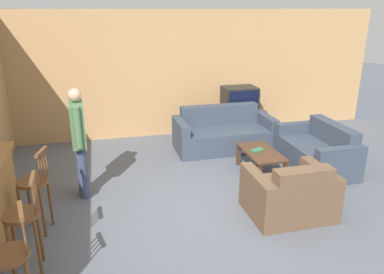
{
  "coord_description": "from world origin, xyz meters",
  "views": [
    {
      "loc": [
        -1.41,
        -4.09,
        2.64
      ],
      "look_at": [
        -0.15,
        0.87,
        0.85
      ],
      "focal_mm": 35.0,
      "sensor_mm": 36.0,
      "label": 1
    }
  ],
  "objects_px": {
    "person_by_window": "(79,138)",
    "couch_far": "(223,134)",
    "armchair_near": "(290,195)",
    "coffee_table": "(261,155)",
    "table_lamp": "(256,92)",
    "tv": "(239,99)",
    "book_on_table": "(257,150)",
    "bar_chair_mid": "(24,223)",
    "tv_unit": "(238,122)",
    "bar_chair_near": "(11,264)",
    "bar_chair_far": "(35,189)",
    "loveseat_right": "(318,152)"
  },
  "relations": [
    {
      "from": "tv_unit",
      "to": "couch_far",
      "type": "bearing_deg",
      "value": -128.13
    },
    {
      "from": "person_by_window",
      "to": "coffee_table",
      "type": "bearing_deg",
      "value": 0.91
    },
    {
      "from": "loveseat_right",
      "to": "table_lamp",
      "type": "height_order",
      "value": "table_lamp"
    },
    {
      "from": "bar_chair_far",
      "to": "table_lamp",
      "type": "relative_size",
      "value": 2.14
    },
    {
      "from": "table_lamp",
      "to": "bar_chair_mid",
      "type": "bearing_deg",
      "value": -137.87
    },
    {
      "from": "bar_chair_far",
      "to": "bar_chair_near",
      "type": "bearing_deg",
      "value": -90.0
    },
    {
      "from": "bar_chair_mid",
      "to": "tv",
      "type": "bearing_deg",
      "value": 44.85
    },
    {
      "from": "bar_chair_far",
      "to": "loveseat_right",
      "type": "height_order",
      "value": "bar_chair_far"
    },
    {
      "from": "tv_unit",
      "to": "tv",
      "type": "bearing_deg",
      "value": -90.0
    },
    {
      "from": "tv_unit",
      "to": "table_lamp",
      "type": "distance_m",
      "value": 0.74
    },
    {
      "from": "bar_chair_near",
      "to": "book_on_table",
      "type": "xyz_separation_m",
      "value": [
        3.29,
        2.35,
        -0.16
      ]
    },
    {
      "from": "person_by_window",
      "to": "couch_far",
      "type": "bearing_deg",
      "value": 27.15
    },
    {
      "from": "book_on_table",
      "to": "person_by_window",
      "type": "distance_m",
      "value": 2.82
    },
    {
      "from": "person_by_window",
      "to": "table_lamp",
      "type": "bearing_deg",
      "value": 30.53
    },
    {
      "from": "bar_chair_far",
      "to": "person_by_window",
      "type": "xyz_separation_m",
      "value": [
        0.52,
        0.84,
        0.32
      ]
    },
    {
      "from": "book_on_table",
      "to": "person_by_window",
      "type": "xyz_separation_m",
      "value": [
        -2.77,
        -0.08,
        0.48
      ]
    },
    {
      "from": "table_lamp",
      "to": "couch_far",
      "type": "bearing_deg",
      "value": -141.64
    },
    {
      "from": "armchair_near",
      "to": "coffee_table",
      "type": "distance_m",
      "value": 1.32
    },
    {
      "from": "coffee_table",
      "to": "person_by_window",
      "type": "xyz_separation_m",
      "value": [
        -2.83,
        -0.04,
        0.56
      ]
    },
    {
      "from": "armchair_near",
      "to": "coffee_table",
      "type": "relative_size",
      "value": 1.11
    },
    {
      "from": "loveseat_right",
      "to": "couch_far",
      "type": "bearing_deg",
      "value": 134.78
    },
    {
      "from": "bar_chair_far",
      "to": "tv",
      "type": "relative_size",
      "value": 1.52
    },
    {
      "from": "loveseat_right",
      "to": "bar_chair_near",
      "type": "bearing_deg",
      "value": -152.19
    },
    {
      "from": "bar_chair_near",
      "to": "couch_far",
      "type": "height_order",
      "value": "bar_chair_near"
    },
    {
      "from": "couch_far",
      "to": "armchair_near",
      "type": "height_order",
      "value": "couch_far"
    },
    {
      "from": "bar_chair_mid",
      "to": "loveseat_right",
      "type": "xyz_separation_m",
      "value": [
        4.4,
        1.66,
        -0.28
      ]
    },
    {
      "from": "bar_chair_mid",
      "to": "person_by_window",
      "type": "distance_m",
      "value": 1.72
    },
    {
      "from": "tv_unit",
      "to": "bar_chair_near",
      "type": "bearing_deg",
      "value": -130.44
    },
    {
      "from": "tv_unit",
      "to": "book_on_table",
      "type": "distance_m",
      "value": 2.11
    },
    {
      "from": "coffee_table",
      "to": "loveseat_right",
      "type": "bearing_deg",
      "value": 0.51
    },
    {
      "from": "loveseat_right",
      "to": "book_on_table",
      "type": "distance_m",
      "value": 1.12
    },
    {
      "from": "couch_far",
      "to": "tv_unit",
      "type": "xyz_separation_m",
      "value": [
        0.62,
        0.79,
        -0.03
      ]
    },
    {
      "from": "couch_far",
      "to": "coffee_table",
      "type": "relative_size",
      "value": 1.96
    },
    {
      "from": "book_on_table",
      "to": "person_by_window",
      "type": "height_order",
      "value": "person_by_window"
    },
    {
      "from": "bar_chair_near",
      "to": "armchair_near",
      "type": "bearing_deg",
      "value": 17.62
    },
    {
      "from": "bar_chair_mid",
      "to": "table_lamp",
      "type": "relative_size",
      "value": 2.14
    },
    {
      "from": "bar_chair_mid",
      "to": "loveseat_right",
      "type": "height_order",
      "value": "bar_chair_mid"
    },
    {
      "from": "loveseat_right",
      "to": "coffee_table",
      "type": "bearing_deg",
      "value": -179.49
    },
    {
      "from": "couch_far",
      "to": "tv_unit",
      "type": "height_order",
      "value": "couch_far"
    },
    {
      "from": "armchair_near",
      "to": "tv",
      "type": "xyz_separation_m",
      "value": [
        0.57,
        3.39,
        0.49
      ]
    },
    {
      "from": "couch_far",
      "to": "armchair_near",
      "type": "relative_size",
      "value": 1.76
    },
    {
      "from": "couch_far",
      "to": "tv",
      "type": "relative_size",
      "value": 2.67
    },
    {
      "from": "loveseat_right",
      "to": "book_on_table",
      "type": "height_order",
      "value": "loveseat_right"
    },
    {
      "from": "couch_far",
      "to": "book_on_table",
      "type": "distance_m",
      "value": 1.28
    },
    {
      "from": "coffee_table",
      "to": "table_lamp",
      "type": "relative_size",
      "value": 1.92
    },
    {
      "from": "tv_unit",
      "to": "table_lamp",
      "type": "height_order",
      "value": "table_lamp"
    },
    {
      "from": "bar_chair_far",
      "to": "coffee_table",
      "type": "height_order",
      "value": "bar_chair_far"
    },
    {
      "from": "bar_chair_mid",
      "to": "table_lamp",
      "type": "xyz_separation_m",
      "value": [
        4.13,
        3.73,
        0.32
      ]
    },
    {
      "from": "table_lamp",
      "to": "tv",
      "type": "bearing_deg",
      "value": -179.53
    },
    {
      "from": "tv",
      "to": "tv_unit",
      "type": "bearing_deg",
      "value": 90.0
    }
  ]
}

